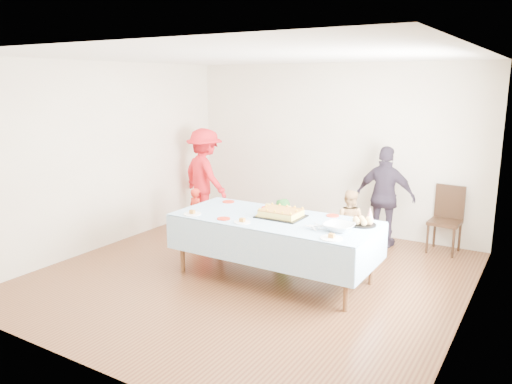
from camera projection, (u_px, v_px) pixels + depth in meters
ground at (251, 276)px, 6.35m from camera, size 5.00×5.00×0.00m
room_walls at (255, 137)px, 5.94m from camera, size 5.04×5.04×2.72m
party_table at (274, 222)px, 6.13m from camera, size 2.50×1.10×0.78m
birthday_cake at (281, 213)px, 6.14m from camera, size 0.55×0.43×0.10m
rolls_tray at (362, 222)px, 5.79m from camera, size 0.32×0.32×0.09m
punch_bowl at (339, 227)px, 5.58m from camera, size 0.34×0.34×0.08m
party_hat at (370, 214)px, 5.94m from camera, size 0.10×0.10×0.17m
fork_pile at (314, 226)px, 5.64m from camera, size 0.24×0.18×0.07m
plate_red_far_a at (228, 202)px, 6.91m from camera, size 0.17×0.17×0.01m
plate_red_far_b at (268, 208)px, 6.58m from camera, size 0.17×0.17×0.01m
plate_red_far_c at (288, 210)px, 6.47m from camera, size 0.16×0.16×0.01m
plate_red_far_d at (333, 216)px, 6.19m from camera, size 0.16×0.16×0.01m
plate_red_near at (224, 219)px, 6.06m from camera, size 0.16×0.16×0.01m
plate_white_left at (192, 214)px, 6.27m from camera, size 0.23×0.23×0.01m
plate_white_mid at (242, 222)px, 5.90m from camera, size 0.20×0.20×0.01m
plate_white_right at (331, 238)px, 5.30m from camera, size 0.24×0.24×0.01m
dining_chair at (447, 215)px, 7.17m from camera, size 0.44×0.44×0.96m
toddler_left at (196, 213)px, 7.81m from camera, size 0.33×0.26×0.80m
toddler_mid at (283, 226)px, 7.12m from camera, size 0.43×0.32×0.79m
toddler_right at (349, 222)px, 7.03m from camera, size 0.48×0.38×0.94m
adult_left at (205, 177)px, 8.52m from camera, size 1.21×0.93×1.64m
adult_right at (385, 197)px, 7.35m from camera, size 0.88×0.38×1.50m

